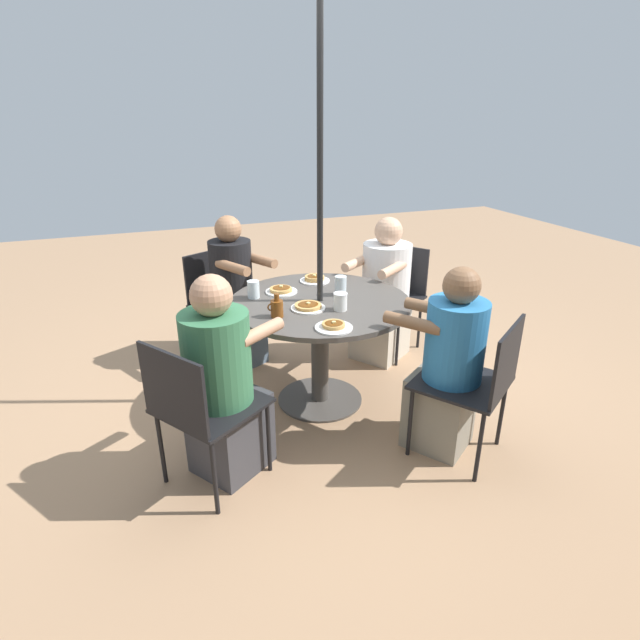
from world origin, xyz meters
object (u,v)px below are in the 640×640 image
at_px(patio_chair_south, 222,297).
at_px(drinking_glass_b, 341,286).
at_px(diner_east, 383,296).
at_px(pancake_plate_a, 281,290).
at_px(pancake_plate_c, 315,279).
at_px(pancake_plate_b, 334,326).
at_px(diner_west, 223,387).
at_px(diner_south, 235,298).
at_px(pancake_plate_d, 308,307).
at_px(diner_north, 447,369).
at_px(drinking_glass_a, 253,289).
at_px(patio_chair_north, 477,379).
at_px(patio_chair_west, 199,405).
at_px(patio_chair_east, 394,291).
at_px(coffee_cup, 340,302).
at_px(patio_table, 320,321).
at_px(syrup_bottle, 277,308).

bearing_deg(patio_chair_south, drinking_glass_b, 98.84).
relative_size(diner_east, pancake_plate_a, 5.29).
bearing_deg(pancake_plate_c, pancake_plate_b, 77.28).
bearing_deg(drinking_glass_b, diner_west, 31.34).
height_order(diner_south, pancake_plate_d, diner_south).
relative_size(pancake_plate_c, drinking_glass_b, 1.67).
relative_size(diner_north, drinking_glass_a, 9.87).
xyz_separation_m(patio_chair_north, patio_chair_west, (1.48, -0.28, 0.00)).
bearing_deg(patio_chair_south, pancake_plate_a, 85.44).
bearing_deg(patio_chair_south, diner_west, 52.96).
bearing_deg(drinking_glass_b, diner_north, 113.45).
relative_size(patio_chair_north, diner_north, 0.76).
distance_m(diner_south, drinking_glass_b, 0.97).
bearing_deg(diner_north, pancake_plate_d, 100.81).
bearing_deg(patio_chair_south, patio_chair_north, 93.69).
distance_m(diner_north, patio_chair_east, 1.38).
height_order(diner_north, patio_chair_east, diner_north).
distance_m(patio_chair_east, pancake_plate_b, 1.44).
xyz_separation_m(coffee_cup, drinking_glass_a, (0.45, -0.40, 0.00)).
bearing_deg(diner_north, patio_chair_north, -90.00).
bearing_deg(diner_south, drinking_glass_b, 100.47).
bearing_deg(pancake_plate_c, patio_chair_north, 111.82).
height_order(patio_table, diner_west, diner_west).
height_order(diner_south, drinking_glass_a, diner_south).
distance_m(diner_east, pancake_plate_b, 1.27).
height_order(pancake_plate_b, drinking_glass_a, drinking_glass_a).
relative_size(pancake_plate_b, coffee_cup, 1.96).
bearing_deg(drinking_glass_a, diner_east, -165.06).
bearing_deg(patio_chair_south, syrup_bottle, 70.34).
distance_m(pancake_plate_d, drinking_glass_b, 0.33).
bearing_deg(drinking_glass_b, pancake_plate_a, -27.69).
height_order(patio_chair_east, diner_south, diner_south).
xyz_separation_m(pancake_plate_c, coffee_cup, (0.04, 0.58, 0.04)).
relative_size(patio_chair_south, pancake_plate_b, 3.99).
bearing_deg(patio_chair_east, syrup_bottle, 88.03).
xyz_separation_m(diner_west, drinking_glass_b, (-0.90, -0.55, 0.28)).
bearing_deg(diner_south, patio_chair_south, -90.00).
relative_size(diner_north, patio_chair_west, 1.32).
bearing_deg(diner_north, patio_chair_east, 39.76).
height_order(patio_chair_south, pancake_plate_c, patio_chair_south).
height_order(patio_chair_south, diner_west, diner_west).
relative_size(patio_chair_east, diner_west, 0.74).
xyz_separation_m(syrup_bottle, drinking_glass_b, (-0.50, -0.22, 0.01)).
distance_m(patio_chair_north, drinking_glass_a, 1.49).
bearing_deg(syrup_bottle, diner_south, -85.90).
distance_m(patio_chair_north, pancake_plate_b, 0.85).
height_order(pancake_plate_a, syrup_bottle, syrup_bottle).
relative_size(pancake_plate_a, pancake_plate_d, 1.00).
height_order(pancake_plate_b, drinking_glass_b, drinking_glass_b).
height_order(pancake_plate_d, syrup_bottle, syrup_bottle).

